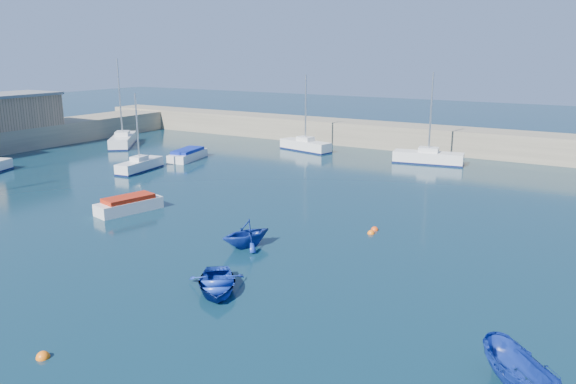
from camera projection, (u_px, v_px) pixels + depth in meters
The scene contains 15 objects.
ground at pixel (122, 327), 22.30m from camera, with size 220.00×220.00×0.00m, color #0C2837.
back_wall at pixel (446, 140), 60.25m from camera, with size 96.00×4.50×2.60m, color gray.
brick_shed_a at pixel (15, 111), 62.15m from camera, with size 6.00×8.00×3.40m, color #947156.
sailboat_3 at pixel (140, 165), 50.95m from camera, with size 2.18×5.38×6.98m.
sailboat_4 at pixel (123, 140), 64.50m from camera, with size 6.28×7.17×9.77m.
sailboat_5 at pixel (305, 145), 61.18m from camera, with size 6.40×3.15×8.18m.
sailboat_6 at pixel (428, 157), 54.23m from camera, with size 6.80×2.88×8.71m.
motorboat_1 at pixel (129, 204), 38.07m from camera, with size 2.59×4.71×1.10m.
motorboat_2 at pixel (188, 155), 56.24m from camera, with size 2.92×5.51×1.08m.
dinghy_center at pixel (216, 283), 25.52m from camera, with size 2.62×3.67×0.76m, color navy.
dinghy_left at pixel (246, 234), 31.18m from camera, with size 2.56×2.97×1.56m, color navy.
dinghy_right at pixel (519, 374), 17.79m from camera, with size 1.38×3.67×1.42m, color navy.
buoy_0 at pixel (43, 358), 20.08m from camera, with size 0.50×0.50×0.50m, color orange.
buoy_1 at pixel (375, 230), 34.29m from camera, with size 0.46×0.46×0.46m, color #E24510.
buoy_3 at pixel (371, 234), 33.64m from camera, with size 0.43×0.43×0.43m, color orange.
Camera 1 is at (16.08, -14.03, 10.70)m, focal length 35.00 mm.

